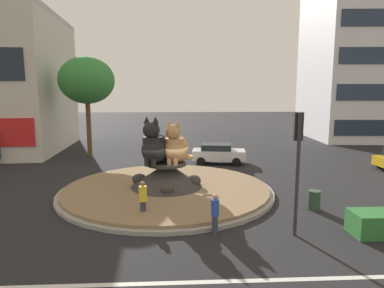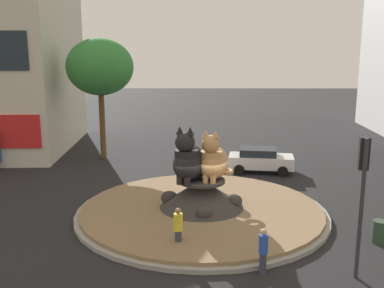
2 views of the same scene
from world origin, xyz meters
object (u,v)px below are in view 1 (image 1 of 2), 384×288
broadleaf_tree_behind_island (87,81)px  cat_statue_calico (176,147)px  litter_bin (314,200)px  cat_statue_black (155,146)px  hatchback_near_shophouse (218,153)px  traffic_light_mast (298,150)px  pedestrian_blue_shirt (215,213)px  pedestrian_yellow_shirt (143,199)px

broadleaf_tree_behind_island → cat_statue_calico: bearing=-56.0°
cat_statue_calico → litter_bin: bearing=80.4°
cat_statue_black → hatchback_near_shophouse: bearing=169.4°
cat_statue_black → cat_statue_calico: cat_statue_black is taller
cat_statue_calico → broadleaf_tree_behind_island: broadleaf_tree_behind_island is taller
traffic_light_mast → hatchback_near_shophouse: (-1.25, 13.11, -2.47)m
broadleaf_tree_behind_island → pedestrian_blue_shirt: broadleaf_tree_behind_island is taller
pedestrian_yellow_shirt → pedestrian_blue_shirt: (2.91, -1.85, -0.01)m
cat_statue_calico → pedestrian_yellow_shirt: 4.44m
litter_bin → broadleaf_tree_behind_island: bearing=134.2°
cat_statue_calico → litter_bin: 7.45m
broadleaf_tree_behind_island → pedestrian_yellow_shirt: 17.00m
pedestrian_yellow_shirt → pedestrian_blue_shirt: pedestrian_yellow_shirt is taller
cat_statue_black → pedestrian_blue_shirt: bearing=44.5°
pedestrian_blue_shirt → cat_statue_calico: bearing=109.2°
cat_statue_calico → pedestrian_blue_shirt: (1.46, -5.72, -1.65)m
pedestrian_blue_shirt → litter_bin: (4.95, 2.52, -0.40)m
hatchback_near_shophouse → broadleaf_tree_behind_island: bearing=168.7°
cat_statue_black → cat_statue_calico: bearing=120.5°
broadleaf_tree_behind_island → hatchback_near_shophouse: (10.71, -3.76, -5.63)m
traffic_light_mast → broadleaf_tree_behind_island: (-11.95, 16.87, 3.15)m
cat_statue_calico → hatchback_near_shophouse: cat_statue_calico is taller
traffic_light_mast → pedestrian_yellow_shirt: 6.73m
hatchback_near_shophouse → pedestrian_blue_shirt: bearing=-89.9°
cat_statue_calico → broadleaf_tree_behind_island: bearing=-129.1°
broadleaf_tree_behind_island → pedestrian_yellow_shirt: bearing=-68.1°
broadleaf_tree_behind_island → hatchback_near_shophouse: broadleaf_tree_behind_island is taller
traffic_light_mast → cat_statue_calico: bearing=46.5°
cat_statue_black → litter_bin: cat_statue_black is taller
broadleaf_tree_behind_island → pedestrian_yellow_shirt: broadleaf_tree_behind_island is taller
pedestrian_yellow_shirt → broadleaf_tree_behind_island: bearing=42.2°
cat_statue_calico → pedestrian_blue_shirt: cat_statue_calico is taller
broadleaf_tree_behind_island → hatchback_near_shophouse: bearing=-19.4°
pedestrian_blue_shirt → hatchback_near_shophouse: (1.81, 13.00, -0.04)m
cat_statue_black → traffic_light_mast: size_ratio=0.55×
pedestrian_blue_shirt → pedestrian_yellow_shirt: bearing=152.4°
traffic_light_mast → pedestrian_blue_shirt: 3.91m
litter_bin → hatchback_near_shophouse: bearing=106.7°
traffic_light_mast → broadleaf_tree_behind_island: size_ratio=0.55×
cat_statue_calico → cat_statue_black: bearing=-62.3°
traffic_light_mast → pedestrian_yellow_shirt: (-5.97, 1.96, -2.41)m
traffic_light_mast → litter_bin: size_ratio=5.20×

